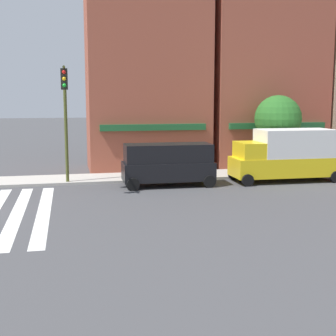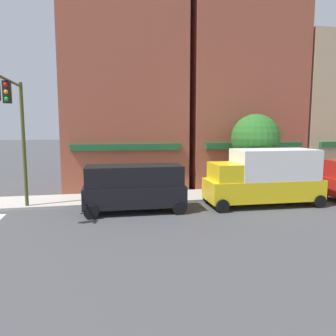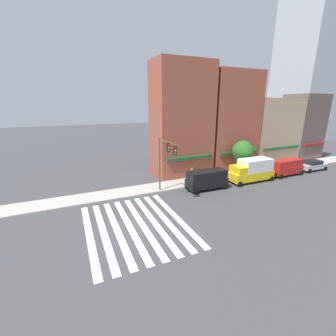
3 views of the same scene
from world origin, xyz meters
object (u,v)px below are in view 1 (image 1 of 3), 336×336
at_px(van_black, 168,163).
at_px(pedestrian_orange_vest, 153,160).
at_px(traffic_signal, 65,102).
at_px(street_tree, 278,119).
at_px(box_truck_yellow, 286,154).

xyz_separation_m(van_black, pedestrian_orange_vest, (-0.29, 3.11, -0.21)).
bearing_deg(traffic_signal, pedestrian_orange_vest, 30.50).
xyz_separation_m(traffic_signal, street_tree, (13.23, 2.73, -1.13)).
height_order(traffic_signal, box_truck_yellow, traffic_signal).
xyz_separation_m(box_truck_yellow, pedestrian_orange_vest, (-7.33, 3.11, -0.51)).
bearing_deg(box_truck_yellow, traffic_signal, -179.68).
relative_size(box_truck_yellow, street_tree, 1.28).
distance_m(van_black, pedestrian_orange_vest, 3.13).
height_order(van_black, box_truck_yellow, box_truck_yellow).
height_order(pedestrian_orange_vest, street_tree, street_tree).
bearing_deg(pedestrian_orange_vest, van_black, 34.27).
height_order(box_truck_yellow, street_tree, street_tree).
bearing_deg(street_tree, box_truck_yellow, -104.78).
bearing_deg(traffic_signal, street_tree, 11.65).
xyz_separation_m(pedestrian_orange_vest, street_tree, (8.07, -0.31, 2.45)).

